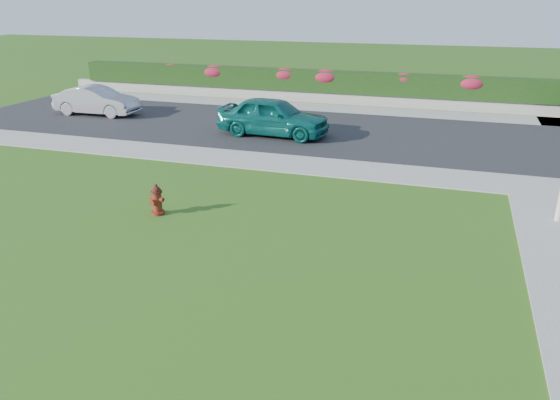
% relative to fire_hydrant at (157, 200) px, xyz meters
% --- Properties ---
extents(ground, '(120.00, 120.00, 0.00)m').
position_rel_fire_hydrant_xyz_m(ground, '(2.97, -3.56, -0.39)').
color(ground, black).
rests_on(ground, ground).
extents(street_far, '(26.00, 8.00, 0.04)m').
position_rel_fire_hydrant_xyz_m(street_far, '(-2.03, 10.44, -0.37)').
color(street_far, black).
rests_on(street_far, ground).
extents(sidewalk_far, '(24.00, 2.00, 0.04)m').
position_rel_fire_hydrant_xyz_m(sidewalk_far, '(-3.03, 5.44, -0.37)').
color(sidewalk_far, gray).
rests_on(sidewalk_far, ground).
extents(curb_corner, '(2.00, 2.00, 0.04)m').
position_rel_fire_hydrant_xyz_m(curb_corner, '(9.97, 5.44, -0.37)').
color(curb_corner, gray).
rests_on(curb_corner, ground).
extents(sidewalk_beyond, '(34.00, 2.00, 0.04)m').
position_rel_fire_hydrant_xyz_m(sidewalk_beyond, '(1.97, 15.44, -0.37)').
color(sidewalk_beyond, gray).
rests_on(sidewalk_beyond, ground).
extents(retaining_wall, '(34.00, 0.40, 0.60)m').
position_rel_fire_hydrant_xyz_m(retaining_wall, '(1.97, 16.94, -0.09)').
color(retaining_wall, gray).
rests_on(retaining_wall, ground).
extents(hedge, '(32.00, 0.90, 1.10)m').
position_rel_fire_hydrant_xyz_m(hedge, '(1.97, 17.04, 0.76)').
color(hedge, black).
rests_on(hedge, retaining_wall).
extents(fire_hydrant, '(0.43, 0.41, 0.83)m').
position_rel_fire_hydrant_xyz_m(fire_hydrant, '(0.00, 0.00, 0.00)').
color(fire_hydrant, '#561E0D').
rests_on(fire_hydrant, ground).
extents(sedan_teal, '(4.68, 2.12, 1.56)m').
position_rel_fire_hydrant_xyz_m(sedan_teal, '(0.21, 9.08, 0.42)').
color(sedan_teal, '#0B5651').
rests_on(sedan_teal, street_far).
extents(sedan_silver, '(4.11, 1.51, 1.35)m').
position_rel_fire_hydrant_xyz_m(sedan_silver, '(-9.20, 10.42, 0.32)').
color(sedan_silver, '#9D9FA4').
rests_on(sedan_silver, street_far).
extents(flower_clump_a, '(1.03, 0.66, 0.51)m').
position_rel_fire_hydrant_xyz_m(flower_clump_a, '(-8.64, 16.94, 1.10)').
color(flower_clump_a, '#AD1D3B').
rests_on(flower_clump_a, hedge).
extents(flower_clump_b, '(1.48, 0.95, 0.74)m').
position_rel_fire_hydrant_xyz_m(flower_clump_b, '(-5.90, 16.94, 1.01)').
color(flower_clump_b, '#AD1D3B').
rests_on(flower_clump_b, hedge).
extents(flower_clump_c, '(1.40, 0.90, 0.70)m').
position_rel_fire_hydrant_xyz_m(flower_clump_c, '(-1.73, 16.94, 1.03)').
color(flower_clump_c, '#AD1D3B').
rests_on(flower_clump_c, hedge).
extents(flower_clump_d, '(1.52, 0.98, 0.76)m').
position_rel_fire_hydrant_xyz_m(flower_clump_d, '(0.55, 16.94, 1.00)').
color(flower_clump_d, '#AD1D3B').
rests_on(flower_clump_d, hedge).
extents(flower_clump_e, '(1.17, 0.75, 0.58)m').
position_rel_fire_hydrant_xyz_m(flower_clump_e, '(4.61, 16.94, 1.07)').
color(flower_clump_e, '#AD1D3B').
rests_on(flower_clump_e, hedge).
extents(flower_clump_f, '(1.52, 0.98, 0.76)m').
position_rel_fire_hydrant_xyz_m(flower_clump_f, '(7.88, 16.94, 1.00)').
color(flower_clump_f, '#AD1D3B').
rests_on(flower_clump_f, hedge).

